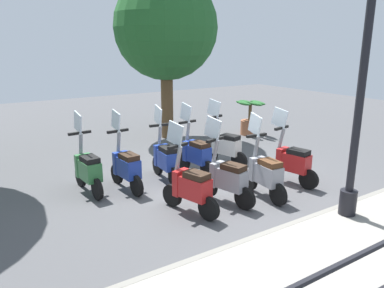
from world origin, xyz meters
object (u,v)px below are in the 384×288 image
at_px(tree_distant, 166,28).
at_px(scooter_far_4, 88,169).
at_px(scooter_near_3, 190,186).
at_px(scooter_near_2, 227,178).
at_px(scooter_near_1, 264,173).
at_px(scooter_far_0, 225,146).
at_px(scooter_far_1, 195,153).
at_px(scooter_far_3, 126,166).
at_px(lamp_post_near, 360,95).
at_px(scooter_far_2, 165,158).
at_px(scooter_near_0, 291,161).
at_px(potted_palm, 250,121).

bearing_deg(tree_distant, scooter_far_4, 131.45).
bearing_deg(scooter_near_3, scooter_near_2, -105.55).
relative_size(scooter_near_1, scooter_far_0, 1.00).
bearing_deg(scooter_far_1, scooter_far_3, 84.19).
relative_size(scooter_far_1, scooter_far_4, 1.00).
xyz_separation_m(scooter_far_0, scooter_far_3, (-0.14, 2.53, 0.00)).
distance_m(lamp_post_near, scooter_far_2, 3.90).
relative_size(tree_distant, scooter_near_3, 3.05).
height_order(lamp_post_near, scooter_far_3, lamp_post_near).
relative_size(scooter_near_0, scooter_near_2, 1.00).
height_order(lamp_post_near, scooter_far_4, lamp_post_near).
bearing_deg(scooter_far_0, scooter_near_3, 112.79).
bearing_deg(tree_distant, lamp_post_near, 176.68).
bearing_deg(scooter_near_2, tree_distant, -31.65).
xyz_separation_m(scooter_near_1, scooter_far_2, (1.77, 1.09, 0.00)).
bearing_deg(potted_palm, scooter_near_3, 129.04).
bearing_deg(scooter_far_0, tree_distant, -21.17).
height_order(scooter_near_2, scooter_far_2, same).
relative_size(potted_palm, scooter_near_2, 0.69).
relative_size(scooter_near_0, scooter_far_2, 1.00).
height_order(tree_distant, scooter_far_3, tree_distant).
distance_m(tree_distant, scooter_far_1, 4.40).
height_order(potted_palm, scooter_far_3, scooter_far_3).
bearing_deg(scooter_far_1, potted_palm, -63.80).
relative_size(scooter_near_1, scooter_far_4, 1.00).
height_order(scooter_near_3, scooter_far_2, same).
xyz_separation_m(lamp_post_near, scooter_near_1, (1.48, 0.40, -1.56)).
bearing_deg(scooter_near_1, scooter_far_2, 36.22).
relative_size(scooter_near_3, scooter_far_4, 1.00).
height_order(potted_palm, scooter_near_3, scooter_near_3).
bearing_deg(scooter_far_3, lamp_post_near, -147.42).
bearing_deg(scooter_near_1, scooter_near_2, 81.42).
relative_size(scooter_near_3, scooter_far_0, 1.00).
height_order(scooter_near_0, scooter_near_3, same).
bearing_deg(scooter_far_4, lamp_post_near, -142.21).
bearing_deg(scooter_near_0, potted_palm, -41.89).
xyz_separation_m(scooter_near_2, scooter_far_0, (1.70, -1.28, 0.00)).
bearing_deg(scooter_near_0, scooter_far_2, 40.77).
bearing_deg(scooter_far_1, scooter_far_4, 78.14).
distance_m(tree_distant, scooter_near_3, 5.99).
bearing_deg(scooter_far_3, scooter_near_3, -167.00).
height_order(scooter_far_1, scooter_far_4, same).
xyz_separation_m(scooter_far_1, scooter_far_3, (-0.00, 1.62, 0.00)).
xyz_separation_m(tree_distant, scooter_far_1, (-3.27, 1.14, -2.71)).
distance_m(scooter_near_1, scooter_far_2, 2.08).
distance_m(potted_palm, scooter_near_2, 5.36).
bearing_deg(scooter_near_1, lamp_post_near, -160.22).
relative_size(lamp_post_near, scooter_far_0, 2.78).
distance_m(tree_distant, scooter_far_3, 5.07).
distance_m(scooter_near_0, scooter_far_1, 2.01).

